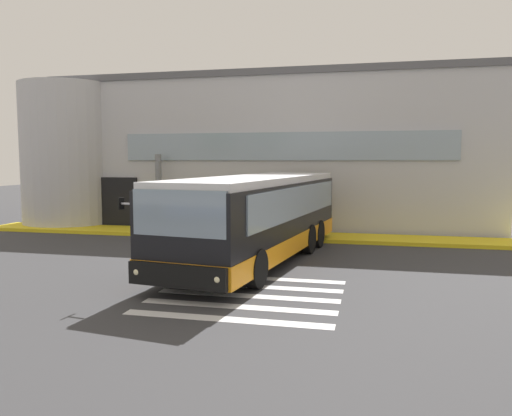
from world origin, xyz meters
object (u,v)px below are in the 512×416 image
(passenger_near_column, at_px, (166,209))
(passenger_at_curb_edge, at_px, (218,210))
(passenger_by_doorway, at_px, (194,211))
(entry_support_column, at_px, (159,191))
(bus_main_foreground, at_px, (258,220))

(passenger_near_column, bearing_deg, passenger_at_curb_edge, 13.11)
(passenger_at_curb_edge, bearing_deg, passenger_by_doorway, -155.11)
(passenger_at_curb_edge, bearing_deg, entry_support_column, 169.37)
(entry_support_column, distance_m, passenger_near_column, 1.48)
(bus_main_foreground, bearing_deg, entry_support_column, 136.55)
(bus_main_foreground, height_order, passenger_by_doorway, bus_main_foreground)
(entry_support_column, distance_m, passenger_at_curb_edge, 3.08)
(bus_main_foreground, bearing_deg, passenger_by_doorway, 129.96)
(passenger_near_column, relative_size, passenger_by_doorway, 1.00)
(entry_support_column, bearing_deg, bus_main_foreground, -43.45)
(entry_support_column, distance_m, passenger_by_doorway, 2.36)
(passenger_near_column, relative_size, passenger_at_curb_edge, 1.00)
(bus_main_foreground, height_order, passenger_at_curb_edge, bus_main_foreground)
(passenger_near_column, height_order, passenger_at_curb_edge, same)
(passenger_near_column, height_order, passenger_by_doorway, same)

